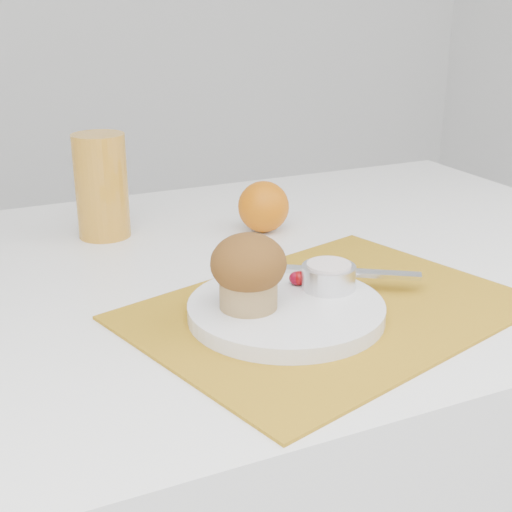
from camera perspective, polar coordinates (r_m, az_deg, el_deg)
name	(u,v)px	position (r m, az deg, el deg)	size (l,w,h in m)	color
table	(256,486)	(1.16, -0.03, -17.95)	(1.20, 0.80, 0.75)	white
placemat	(328,310)	(0.83, 5.78, -4.31)	(0.43, 0.32, 0.00)	#A87817
plate	(286,310)	(0.80, 2.42, -4.33)	(0.22, 0.22, 0.02)	white
ramekin	(329,277)	(0.83, 5.82, -1.67)	(0.06, 0.06, 0.03)	silver
cream	(329,266)	(0.83, 5.86, -0.79)	(0.05, 0.05, 0.01)	silver
raspberry_near	(296,278)	(0.84, 3.25, -1.78)	(0.02, 0.02, 0.02)	#580212
raspberry_far	(300,278)	(0.84, 3.52, -1.77)	(0.02, 0.02, 0.02)	#620205
butter_knife	(333,271)	(0.88, 6.17, -1.24)	(0.21, 0.02, 0.01)	silver
orange	(263,207)	(1.09, 0.60, 3.97)	(0.08, 0.08, 0.08)	#D46707
juice_glass	(102,186)	(1.08, -12.25, 5.49)	(0.08, 0.08, 0.15)	orange
muffin	(248,270)	(0.77, -0.61, -1.15)	(0.08, 0.08, 0.08)	tan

